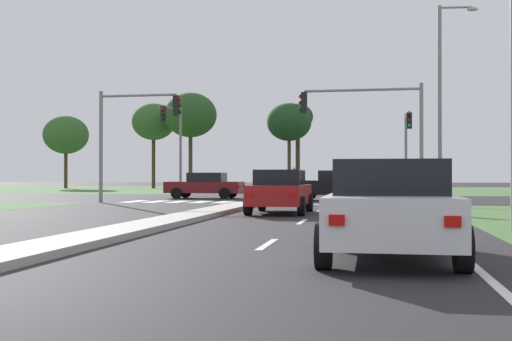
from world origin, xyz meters
The scene contains 32 objects.
ground_plane centered at (0.00, 30.00, 0.00)m, with size 200.00×200.00×0.00m, color #282628.
grass_verge_far_left centered at (-25.50, 54.50, 0.00)m, with size 35.00×35.00×0.01m, color #476B38.
median_island_near centered at (0.00, 11.00, 0.07)m, with size 1.20×22.00×0.14m, color #ADA89E.
median_island_far centered at (0.00, 55.00, 0.07)m, with size 1.20×36.00×0.14m, color gray.
lane_dash_near centered at (3.50, 5.85, 0.01)m, with size 0.14×2.00×0.01m, color silver.
lane_dash_second centered at (3.50, 11.85, 0.01)m, with size 0.14×2.00×0.01m, color silver.
lane_dash_third centered at (3.50, 17.85, 0.01)m, with size 0.14×2.00×0.01m, color silver.
lane_dash_fourth centered at (3.50, 23.85, 0.01)m, with size 0.14×2.00×0.01m, color silver.
lane_dash_fifth centered at (3.50, 29.85, 0.01)m, with size 0.14×2.00×0.01m, color silver.
edge_line_right centered at (6.85, 12.00, 0.01)m, with size 0.14×24.00×0.01m, color silver.
stop_bar_near centered at (3.80, 23.00, 0.01)m, with size 6.40×0.50×0.01m, color silver.
crosswalk_bar_near centered at (-6.40, 24.80, 0.01)m, with size 0.70×2.80×0.01m, color silver.
crosswalk_bar_second centered at (-5.25, 24.80, 0.01)m, with size 0.70×2.80×0.01m, color silver.
crosswalk_bar_third centered at (-4.10, 24.80, 0.01)m, with size 0.70×2.80×0.01m, color silver.
crosswalk_bar_fourth centered at (-2.95, 24.80, 0.01)m, with size 0.70×2.80×0.01m, color silver.
crosswalk_bar_fifth centered at (-1.80, 24.80, 0.01)m, with size 0.70×2.80×0.01m, color silver.
car_black_near centered at (3.58, 27.77, 0.81)m, with size 4.43×1.95×1.58m.
car_maroon_second centered at (-4.07, 29.92, 0.76)m, with size 4.43×2.04×1.49m.
car_white_third centered at (5.69, 4.13, 0.78)m, with size 2.06×4.18×1.52m.
car_red_fourth centered at (2.32, 15.89, 0.77)m, with size 1.97×4.26×1.50m.
traffic_signal_far_right centered at (7.60, 35.11, 3.66)m, with size 0.32×4.11×5.35m.
traffic_signal_near_right centered at (5.51, 23.40, 3.81)m, with size 5.59×0.32×5.45m.
traffic_signal_near_left centered at (-6.09, 23.40, 3.72)m, with size 4.18×0.32×5.44m.
traffic_signal_far_left centered at (-7.60, 35.23, 4.08)m, with size 0.32×4.02×6.02m.
street_lamp_near centered at (8.59, 10.05, 5.43)m, with size 2.21×0.51×9.78m.
street_lamp_second centered at (8.90, 27.01, 5.41)m, with size 1.98×0.39×9.79m.
pedestrian_at_median centered at (-0.08, 39.71, 1.23)m, with size 0.34×0.34×1.80m.
treeline_near centered at (-26.67, 57.43, 5.69)m, with size 4.78×4.78×7.75m.
treeline_second centered at (-17.45, 59.02, 7.06)m, with size 4.60×4.60×9.05m.
treeline_third centered at (-12.63, 56.46, 7.46)m, with size 5.30×5.30×9.74m.
treeline_fourth centered at (-2.66, 57.07, 6.64)m, with size 4.43×4.43×8.56m.
treeline_fifth centered at (-2.22, 60.69, 7.32)m, with size 3.22×3.22×8.89m.
Camera 1 is at (5.43, -5.96, 1.28)m, focal length 44.94 mm.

